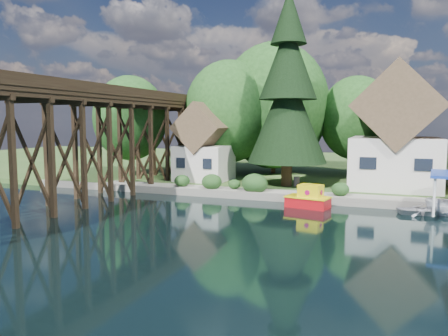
{
  "coord_description": "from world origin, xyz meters",
  "views": [
    {
      "loc": [
        6.56,
        -25.96,
        6.36
      ],
      "look_at": [
        -5.62,
        6.0,
        2.76
      ],
      "focal_mm": 35.0,
      "sensor_mm": 36.0,
      "label": 1
    }
  ],
  "objects": [
    {
      "name": "trestle_bridge",
      "position": [
        -16.0,
        5.17,
        5.35
      ],
      "size": [
        4.12,
        44.18,
        9.3
      ],
      "color": "black",
      "rests_on": "ground"
    },
    {
      "name": "bg_trees",
      "position": [
        1.0,
        21.25,
        7.29
      ],
      "size": [
        49.9,
        13.3,
        10.57
      ],
      "color": "#382314",
      "rests_on": "bank"
    },
    {
      "name": "shrubs",
      "position": [
        -4.6,
        9.26,
        1.23
      ],
      "size": [
        15.76,
        2.47,
        1.7
      ],
      "color": "#153A16",
      "rests_on": "bank"
    },
    {
      "name": "boat_white_a",
      "position": [
        8.92,
        6.77,
        0.36
      ],
      "size": [
        4.01,
        3.33,
        0.72
      ],
      "primitive_type": "imported",
      "rotation": [
        0.0,
        0.0,
        1.85
      ],
      "color": "silver",
      "rests_on": "ground"
    },
    {
      "name": "conifer",
      "position": [
        -2.27,
        13.41,
        9.03
      ],
      "size": [
        7.2,
        7.2,
        17.72
      ],
      "color": "#382314",
      "rests_on": "bank"
    },
    {
      "name": "tugboat",
      "position": [
        1.01,
        6.3,
        0.69
      ],
      "size": [
        3.48,
        2.38,
        2.31
      ],
      "color": "#AC0B11",
      "rests_on": "ground"
    },
    {
      "name": "shed",
      "position": [
        -11.0,
        14.5,
        3.83
      ],
      "size": [
        5.09,
        5.4,
        7.85
      ],
      "color": "beige",
      "rests_on": "bank"
    },
    {
      "name": "seawall",
      "position": [
        4.0,
        8.0,
        0.31
      ],
      "size": [
        60.0,
        0.4,
        0.62
      ],
      "primitive_type": "cube",
      "color": "slate",
      "rests_on": "ground"
    },
    {
      "name": "house_left",
      "position": [
        7.0,
        16.0,
        5.14
      ],
      "size": [
        7.64,
        8.64,
        11.02
      ],
      "color": "beige",
      "rests_on": "bank"
    },
    {
      "name": "bank",
      "position": [
        0.0,
        34.0,
        0.25
      ],
      "size": [
        140.0,
        52.0,
        0.5
      ],
      "primitive_type": "cube",
      "color": "#2F5221",
      "rests_on": "ground"
    },
    {
      "name": "ground",
      "position": [
        0.0,
        0.0,
        0.0
      ],
      "size": [
        140.0,
        140.0,
        0.0
      ],
      "primitive_type": "plane",
      "color": "black",
      "rests_on": "ground"
    },
    {
      "name": "promenade",
      "position": [
        6.0,
        9.3,
        0.53
      ],
      "size": [
        50.0,
        2.6,
        0.06
      ],
      "primitive_type": "cube",
      "color": "gray",
      "rests_on": "bank"
    }
  ]
}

